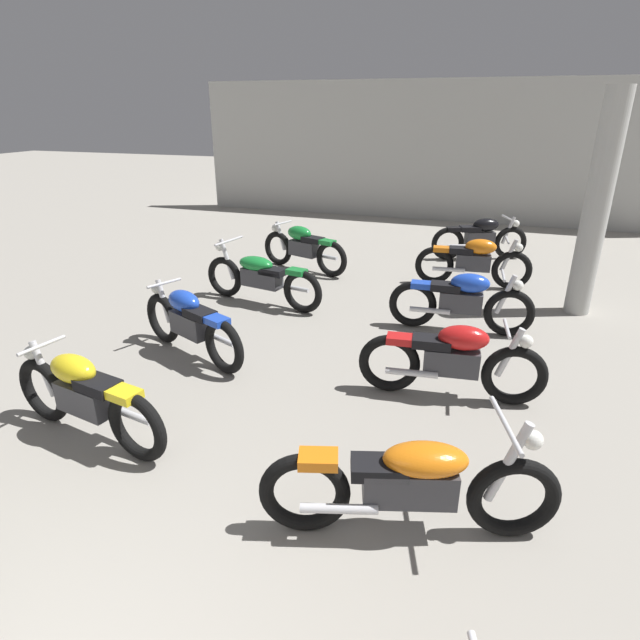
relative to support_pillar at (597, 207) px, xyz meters
The scene contains 11 objects.
back_wall 7.21m from the support_pillar, 116.35° to the left, with size 13.09×0.24×3.60m, color #B2B2AD.
support_pillar is the anchor object (origin of this frame).
motorcycle_left_row_1 7.04m from the support_pillar, 133.09° to the right, with size 1.96×0.57×0.88m.
motorcycle_left_row_2 5.87m from the support_pillar, 145.99° to the right, with size 1.85×0.89×0.88m.
motorcycle_left_row_3 5.02m from the support_pillar, 165.39° to the right, with size 2.15×0.71×0.97m.
motorcycle_left_row_4 4.92m from the support_pillar, behind, with size 1.91×0.75×0.88m.
motorcycle_right_row_1 5.67m from the support_pillar, 107.66° to the right, with size 2.11×0.89×0.97m.
motorcycle_right_row_2 3.77m from the support_pillar, 116.38° to the right, with size 1.97×0.53×0.88m.
motorcycle_right_row_3 2.41m from the support_pillar, 141.00° to the right, with size 1.97×0.48×0.88m.
motorcycle_right_row_4 2.11m from the support_pillar, 155.03° to the left, with size 1.97×0.52×0.88m.
motorcycle_right_row_5 3.25m from the support_pillar, 121.49° to the left, with size 1.88×0.82×0.88m.
Camera 1 is at (1.85, -0.21, 2.93)m, focal length 29.12 mm.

